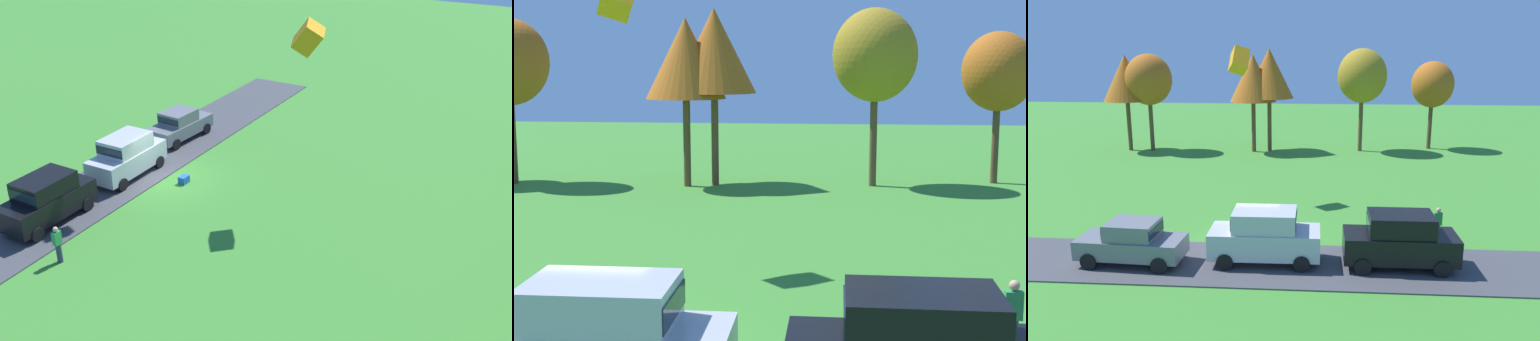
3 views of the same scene
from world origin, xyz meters
TOP-DOWN VIEW (x-y plane):
  - ground_plane at (0.00, 0.00)m, footprint 120.00×120.00m
  - pavement_strip at (0.00, -2.41)m, footprint 36.00×4.40m
  - car_sedan_far_end at (-4.77, -2.66)m, footprint 4.50×2.17m
  - car_suv_near_entrance at (0.75, -2.15)m, footprint 4.62×2.09m
  - car_suv_by_flagpole at (6.32, -2.22)m, footprint 4.60×2.05m
  - person_on_lawn at (8.51, 0.68)m, footprint 0.36×0.24m
  - cooler_box at (-0.04, 0.98)m, footprint 0.56×0.40m
  - kite_box_topmost at (-1.67, 7.17)m, footprint 1.29×1.74m

SIDE VIEW (x-z plane):
  - ground_plane at x=0.00m, z-range 0.00..0.00m
  - pavement_strip at x=0.00m, z-range 0.00..0.06m
  - cooler_box at x=-0.04m, z-range 0.00..0.40m
  - person_on_lawn at x=8.51m, z-range 0.02..1.73m
  - car_sedan_far_end at x=-4.77m, z-range 0.12..1.96m
  - car_suv_near_entrance at x=0.75m, z-range 0.16..2.44m
  - car_suv_by_flagpole at x=6.32m, z-range 0.16..2.44m
  - kite_box_topmost at x=-1.67m, z-range 7.28..9.07m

